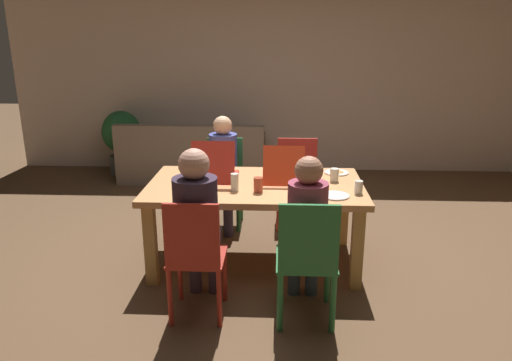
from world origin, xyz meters
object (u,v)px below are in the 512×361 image
Objects in this scene: chair_3 at (297,177)px; pizza_box_0 at (216,174)px; dining_table at (255,194)px; drinking_glass_3 at (235,182)px; person_0 at (223,165)px; person_2 at (197,218)px; plate_2 at (188,194)px; drinking_glass_2 at (359,187)px; drinking_glass_0 at (258,185)px; couch at (193,159)px; person_1 at (306,224)px; pizza_box_1 at (283,173)px; plate_1 at (337,172)px; chair_1 at (307,259)px; potted_plant at (122,138)px; chair_0 at (225,180)px; drinking_glass_1 at (334,175)px; chair_2 at (195,254)px; plate_0 at (335,196)px.

pizza_box_0 is at bearing -129.13° from chair_3.
dining_table is 0.31m from drinking_glass_3.
chair_3 is 1.90× the size of pizza_box_0.
person_0 is 0.95× the size of person_2.
drinking_glass_2 is (1.38, 0.10, 0.05)m from plate_2.
drinking_glass_0 reaches higher than couch.
couch is (-1.41, 3.38, -0.41)m from person_1.
person_0 is at bearing 133.67° from pizza_box_1.
pizza_box_1 is 2.38× the size of plate_1.
pizza_box_0 is 1.25m from drinking_glass_2.
pizza_box_0 is 2.11× the size of plate_1.
chair_1 is at bearing -104.46° from plate_1.
drinking_glass_0 is 3.77m from potted_plant.
person_1 reaches higher than drinking_glass_0.
drinking_glass_3 is at bearing 133.98° from person_1.
chair_0 is at bearing 91.66° from pizza_box_0.
pizza_box_1 reaches higher than potted_plant.
person_2 is at bearing -134.12° from plate_1.
person_2 is at bearing -79.46° from couch.
drinking_glass_3 is at bearing -79.37° from chair_0.
drinking_glass_3 is (0.22, 0.59, 0.09)m from person_2.
drinking_glass_3 is (0.22, -1.02, 0.13)m from person_0.
chair_1 is 0.75× the size of person_2.
drinking_glass_2 is (1.21, -0.34, 0.00)m from pizza_box_0.
person_0 reaches higher than drinking_glass_3.
pizza_box_0 is 4.12× the size of drinking_glass_1.
drinking_glass_3 is (0.22, 0.74, 0.30)m from chair_2.
couch is at bearing 119.83° from plate_0.
pizza_box_1 is at bearing -158.24° from plate_1.
person_2 is at bearing -115.34° from dining_table.
person_2 reaches higher than potted_plant.
dining_table is 1.04m from chair_0.
person_0 is at bearing 91.99° from pizza_box_0.
person_0 is 1.26× the size of chair_1.
drinking_glass_0 is at bearing -117.78° from pizza_box_1.
plate_1 is (1.10, 0.26, -0.04)m from pizza_box_0.
chair_0 reaches higher than plate_0.
pizza_box_0 is 3.27m from potted_plant.
plate_1 is 0.24× the size of potted_plant.
person_1 is at bearing -80.49° from pizza_box_1.
chair_1 is 1.98m from chair_3.
person_2 is 2.61× the size of pizza_box_0.
pizza_box_1 is 0.27× the size of couch.
plate_2 is at bearing -178.89° from plate_0.
person_1 reaches higher than drinking_glass_2.
chair_1 reaches higher than chair_2.
drinking_glass_2 is (0.85, -0.24, 0.15)m from dining_table.
chair_2 is at bearing -106.38° from drinking_glass_3.
chair_1 is at bearing -90.00° from person_1.
chair_1 is (0.78, -1.91, 0.02)m from chair_0.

